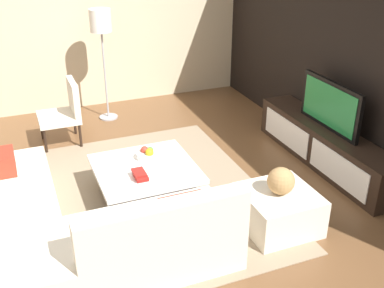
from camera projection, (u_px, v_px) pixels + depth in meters
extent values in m
plane|color=brown|center=(141.00, 203.00, 5.12)|extent=(14.00, 14.00, 0.00)
cube|color=black|center=(359.00, 53.00, 5.41)|extent=(6.40, 0.12, 2.80)
cube|color=beige|center=(90.00, 18.00, 7.24)|extent=(0.12, 5.20, 2.80)
cube|color=gray|center=(138.00, 198.00, 5.21)|extent=(3.19, 2.75, 0.01)
cube|color=black|center=(325.00, 146.00, 5.82)|extent=(2.36, 0.44, 0.50)
cube|color=white|center=(286.00, 132.00, 6.20)|extent=(1.00, 0.01, 0.35)
cube|color=white|center=(338.00, 169.00, 5.29)|extent=(1.00, 0.01, 0.35)
cube|color=black|center=(330.00, 105.00, 5.58)|extent=(1.06, 0.05, 0.59)
cube|color=#1E7238|center=(328.00, 106.00, 5.57)|extent=(0.96, 0.01, 0.50)
cube|color=beige|center=(14.00, 224.00, 4.43)|extent=(2.39, 0.85, 0.40)
cube|color=beige|center=(154.00, 243.00, 4.18)|extent=(0.85, 1.44, 0.40)
cube|color=beige|center=(165.00, 226.00, 3.72)|extent=(0.18, 1.44, 0.42)
cube|color=red|center=(5.00, 162.00, 4.89)|extent=(0.36, 0.20, 0.22)
cube|color=red|center=(191.00, 213.00, 4.19)|extent=(0.60, 0.44, 0.06)
cube|color=black|center=(146.00, 184.00, 5.17)|extent=(0.84, 0.86, 0.33)
cube|color=white|center=(145.00, 169.00, 5.08)|extent=(1.04, 1.07, 0.05)
cylinder|color=black|center=(41.00, 126.00, 6.51)|extent=(0.04, 0.04, 0.38)
cylinder|color=black|center=(45.00, 140.00, 6.12)|extent=(0.04, 0.04, 0.38)
cylinder|color=black|center=(74.00, 122.00, 6.66)|extent=(0.04, 0.04, 0.38)
cylinder|color=black|center=(80.00, 134.00, 6.27)|extent=(0.04, 0.04, 0.38)
cube|color=beige|center=(59.00, 118.00, 6.31)|extent=(0.55, 0.54, 0.08)
cube|color=beige|center=(74.00, 97.00, 6.27)|extent=(0.55, 0.08, 0.45)
cylinder|color=#A5A5AA|center=(109.00, 117.00, 7.27)|extent=(0.28, 0.28, 0.02)
cylinder|color=#A5A5AA|center=(105.00, 76.00, 6.98)|extent=(0.03, 0.03, 1.32)
cylinder|color=white|center=(100.00, 20.00, 6.62)|extent=(0.31, 0.31, 0.32)
cube|color=beige|center=(278.00, 210.00, 4.65)|extent=(0.70, 0.70, 0.40)
cylinder|color=silver|center=(149.00, 155.00, 5.24)|extent=(0.28, 0.28, 0.07)
sphere|color=gold|center=(149.00, 153.00, 5.18)|extent=(0.10, 0.10, 0.10)
sphere|color=#4C8C33|center=(150.00, 150.00, 5.24)|extent=(0.08, 0.08, 0.08)
sphere|color=#B23326|center=(145.00, 150.00, 5.24)|extent=(0.09, 0.09, 0.09)
sphere|color=#AD8451|center=(281.00, 181.00, 4.50)|extent=(0.27, 0.27, 0.27)
cube|color=maroon|center=(141.00, 176.00, 4.85)|extent=(0.20, 0.13, 0.03)
cube|color=maroon|center=(140.00, 174.00, 4.83)|extent=(0.21, 0.12, 0.02)
cube|color=maroon|center=(139.00, 172.00, 4.82)|extent=(0.19, 0.12, 0.02)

